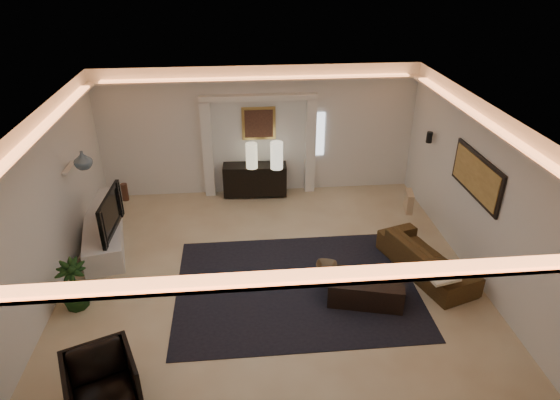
{
  "coord_description": "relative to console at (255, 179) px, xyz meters",
  "views": [
    {
      "loc": [
        -0.48,
        -6.6,
        5.08
      ],
      "look_at": [
        0.2,
        0.6,
        1.25
      ],
      "focal_mm": 30.71,
      "sensor_mm": 36.0,
      "label": 1
    }
  ],
  "objects": [
    {
      "name": "floor",
      "position": [
        0.12,
        -3.25,
        -0.4
      ],
      "size": [
        7.0,
        7.0,
        0.0
      ],
      "primitive_type": "plane",
      "color": "beige",
      "rests_on": "ground"
    },
    {
      "name": "ceiling",
      "position": [
        0.12,
        -3.25,
        2.5
      ],
      "size": [
        7.0,
        7.0,
        0.0
      ],
      "primitive_type": "plane",
      "rotation": [
        3.14,
        0.0,
        0.0
      ],
      "color": "white",
      "rests_on": "ground"
    },
    {
      "name": "wall_back",
      "position": [
        0.12,
        0.25,
        1.05
      ],
      "size": [
        7.0,
        0.0,
        7.0
      ],
      "primitive_type": "plane",
      "rotation": [
        1.57,
        0.0,
        0.0
      ],
      "color": "silver",
      "rests_on": "ground"
    },
    {
      "name": "wall_front",
      "position": [
        0.12,
        -6.75,
        1.05
      ],
      "size": [
        7.0,
        0.0,
        7.0
      ],
      "primitive_type": "plane",
      "rotation": [
        -1.57,
        0.0,
        0.0
      ],
      "color": "silver",
      "rests_on": "ground"
    },
    {
      "name": "wall_left",
      "position": [
        -3.38,
        -3.25,
        1.05
      ],
      "size": [
        0.0,
        7.0,
        7.0
      ],
      "primitive_type": "plane",
      "rotation": [
        1.57,
        0.0,
        1.57
      ],
      "color": "silver",
      "rests_on": "ground"
    },
    {
      "name": "wall_right",
      "position": [
        3.62,
        -3.25,
        1.05
      ],
      "size": [
        0.0,
        7.0,
        7.0
      ],
      "primitive_type": "plane",
      "rotation": [
        1.57,
        0.0,
        -1.57
      ],
      "color": "silver",
      "rests_on": "ground"
    },
    {
      "name": "cove_soffit",
      "position": [
        0.12,
        -3.25,
        2.22
      ],
      "size": [
        7.0,
        7.0,
        0.04
      ],
      "primitive_type": "cube",
      "color": "silver",
      "rests_on": "ceiling"
    },
    {
      "name": "daylight_slit",
      "position": [
        1.47,
        0.23,
        0.95
      ],
      "size": [
        0.25,
        0.03,
        1.0
      ],
      "primitive_type": "cube",
      "color": "white",
      "rests_on": "wall_back"
    },
    {
      "name": "area_rug",
      "position": [
        0.52,
        -3.45,
        -0.39
      ],
      "size": [
        4.0,
        3.0,
        0.01
      ],
      "primitive_type": "cube",
      "color": "black",
      "rests_on": "ground"
    },
    {
      "name": "pilaster_left",
      "position": [
        -1.03,
        0.15,
        0.7
      ],
      "size": [
        0.22,
        0.2,
        2.2
      ],
      "primitive_type": "cube",
      "color": "silver",
      "rests_on": "ground"
    },
    {
      "name": "pilaster_right",
      "position": [
        1.27,
        0.15,
        0.7
      ],
      "size": [
        0.22,
        0.2,
        2.2
      ],
      "primitive_type": "cube",
      "color": "silver",
      "rests_on": "ground"
    },
    {
      "name": "alcove_header",
      "position": [
        0.12,
        0.15,
        1.85
      ],
      "size": [
        2.52,
        0.2,
        0.12
      ],
      "primitive_type": "cube",
      "color": "silver",
      "rests_on": "wall_back"
    },
    {
      "name": "painting_frame",
      "position": [
        0.12,
        0.22,
        1.25
      ],
      "size": [
        0.74,
        0.04,
        0.74
      ],
      "primitive_type": "cube",
      "color": "tan",
      "rests_on": "wall_back"
    },
    {
      "name": "painting_canvas",
      "position": [
        0.12,
        0.19,
        1.25
      ],
      "size": [
        0.62,
        0.02,
        0.62
      ],
      "primitive_type": "cube",
      "color": "#4C2D1E",
      "rests_on": "wall_back"
    },
    {
      "name": "art_panel_frame",
      "position": [
        3.59,
        -2.95,
        1.3
      ],
      "size": [
        0.04,
        1.64,
        0.74
      ],
      "primitive_type": "cube",
      "color": "black",
      "rests_on": "wall_right"
    },
    {
      "name": "art_panel_gold",
      "position": [
        3.57,
        -2.95,
        1.3
      ],
      "size": [
        0.02,
        1.5,
        0.62
      ],
      "primitive_type": "cube",
      "color": "tan",
      "rests_on": "wall_right"
    },
    {
      "name": "wall_sconce",
      "position": [
        3.5,
        -1.05,
        1.28
      ],
      "size": [
        0.12,
        0.12,
        0.22
      ],
      "primitive_type": "cylinder",
      "color": "black",
      "rests_on": "wall_right"
    },
    {
      "name": "wall_niche",
      "position": [
        -3.32,
        -1.85,
        1.25
      ],
      "size": [
        0.1,
        0.55,
        0.04
      ],
      "primitive_type": "cube",
      "color": "silver",
      "rests_on": "wall_left"
    },
    {
      "name": "console",
      "position": [
        0.0,
        0.0,
        0.0
      ],
      "size": [
        1.44,
        0.51,
        0.71
      ],
      "primitive_type": "cube",
      "rotation": [
        0.0,
        0.0,
        -0.05
      ],
      "color": "black",
      "rests_on": "ground"
    },
    {
      "name": "lamp_left",
      "position": [
        -0.06,
        -0.14,
        0.69
      ],
      "size": [
        0.27,
        0.27,
        0.57
      ],
      "primitive_type": "cylinder",
      "rotation": [
        0.0,
        0.0,
        -0.06
      ],
      "color": "beige",
      "rests_on": "console"
    },
    {
      "name": "lamp_right",
      "position": [
        0.48,
        -0.22,
        0.69
      ],
      "size": [
        0.29,
        0.29,
        0.61
      ],
      "primitive_type": "cylinder",
      "rotation": [
        0.0,
        0.0,
        -0.05
      ],
      "color": "white",
      "rests_on": "console"
    },
    {
      "name": "media_ledge",
      "position": [
        -3.03,
        -1.57,
        -0.18
      ],
      "size": [
        1.21,
        2.73,
        0.5
      ],
      "primitive_type": "cube",
      "rotation": [
        0.0,
        0.0,
        0.22
      ],
      "color": "silver",
      "rests_on": "ground"
    },
    {
      "name": "tv",
      "position": [
        -2.81,
        -2.12,
        0.42
      ],
      "size": [
        1.3,
        0.23,
        0.74
      ],
      "primitive_type": "imported",
      "rotation": [
        0.0,
        0.0,
        1.53
      ],
      "color": "black",
      "rests_on": "media_ledge"
    },
    {
      "name": "figurine",
      "position": [
        -2.7,
        -0.89,
        0.24
      ],
      "size": [
        0.17,
        0.17,
        0.36
      ],
      "primitive_type": "cylinder",
      "rotation": [
        0.0,
        0.0,
        0.4
      ],
      "color": "#47291C",
      "rests_on": "media_ledge"
    },
    {
      "name": "ginger_jar",
      "position": [
        -3.03,
        -1.96,
        1.43
      ],
      "size": [
        0.35,
        0.35,
        0.33
      ],
      "primitive_type": "imported",
      "rotation": [
        0.0,
        0.0,
        0.12
      ],
      "color": "#3A475B",
      "rests_on": "wall_niche"
    },
    {
      "name": "plant",
      "position": [
        -3.0,
        -3.61,
        0.02
      ],
      "size": [
        0.53,
        0.53,
        0.84
      ],
      "primitive_type": "imported",
      "rotation": [
        0.0,
        0.0,
        0.12
      ],
      "color": "black",
      "rests_on": "ground"
    },
    {
      "name": "sofa",
      "position": [
        2.84,
        -3.23,
        -0.12
      ],
      "size": [
        2.09,
        1.33,
        0.57
      ],
      "primitive_type": "imported",
      "rotation": [
        0.0,
        0.0,
        1.88
      ],
      "color": "brown",
      "rests_on": "ground"
    },
    {
      "name": "throw_blanket",
      "position": [
        2.72,
        -4.08,
        0.15
      ],
      "size": [
        0.55,
        0.48,
        0.05
      ],
      "primitive_type": "cube",
      "rotation": [
        0.0,
        0.0,
        0.24
      ],
      "color": "beige",
      "rests_on": "sofa"
    },
    {
      "name": "throw_pillow",
      "position": [
        3.02,
        -1.64,
        0.15
      ],
      "size": [
        0.2,
        0.43,
        0.41
      ],
      "primitive_type": "cube",
      "rotation": [
        0.0,
        0.0,
        -0.18
      ],
      "color": "tan",
      "rests_on": "sofa"
    },
    {
      "name": "coffee_table",
      "position": [
        1.59,
        -3.88,
        -0.2
      ],
      "size": [
        1.3,
        0.91,
        0.44
      ],
      "primitive_type": "cube",
      "rotation": [
        0.0,
        0.0,
        -0.25
      ],
      "color": "black",
      "rests_on": "ground"
    },
    {
      "name": "bowl",
      "position": [
        1.0,
        -3.56,
        0.05
      ],
      "size": [
        0.42,
        0.42,
        0.08
      ],
      "primitive_type": "imported",
      "rotation": [
        0.0,
        0.0,
        -0.25
      ],
      "color": "#483A28",
      "rests_on": "coffee_table"
    },
    {
      "name": "magazine",
      "position": [
        2.13,
        -3.9,
        0.02
      ],
      "size": [
        0.24,
        0.18,
        0.03
      ],
      "primitive_type": "cube",
      "rotation": [
        0.0,
        0.0,
        0.04
      ],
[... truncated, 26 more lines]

